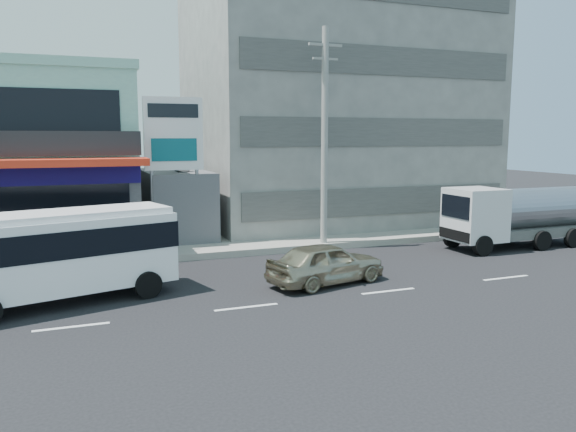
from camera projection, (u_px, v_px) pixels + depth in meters
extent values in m
plane|color=black|center=(246.00, 307.00, 17.14)|extent=(120.00, 120.00, 0.00)
cube|color=gray|center=(287.00, 239.00, 27.68)|extent=(70.00, 5.00, 0.30)
cube|color=#49494E|center=(2.00, 203.00, 26.94)|extent=(12.00, 10.00, 4.00)
cube|color=gray|center=(332.00, 106.00, 33.58)|extent=(16.00, 12.00, 14.00)
cube|color=#49494E|center=(176.00, 206.00, 27.98)|extent=(3.00, 6.00, 3.50)
cylinder|color=slate|center=(179.00, 170.00, 26.80)|extent=(1.50, 1.50, 0.15)
cylinder|color=gray|center=(152.00, 181.00, 24.65)|extent=(0.16, 0.16, 6.50)
cylinder|color=gray|center=(197.00, 180.00, 25.36)|extent=(0.16, 0.16, 6.50)
cube|color=white|center=(173.00, 134.00, 24.72)|extent=(2.60, 0.18, 3.20)
cylinder|color=#999993|center=(325.00, 140.00, 25.41)|extent=(0.30, 0.30, 10.00)
cube|color=#999993|center=(325.00, 45.00, 24.82)|extent=(1.60, 0.12, 0.12)
cube|color=#999993|center=(325.00, 59.00, 24.91)|extent=(1.20, 0.10, 0.10)
cube|color=white|center=(61.00, 254.00, 17.40)|extent=(7.18, 3.89, 2.25)
cube|color=black|center=(60.00, 240.00, 17.33)|extent=(7.24, 3.95, 0.83)
cube|color=white|center=(59.00, 215.00, 17.22)|extent=(6.94, 3.65, 0.20)
cylinder|color=black|center=(148.00, 285.00, 18.08)|extent=(0.92, 0.50, 0.88)
cylinder|color=black|center=(124.00, 272.00, 19.79)|extent=(0.92, 0.50, 0.88)
imported|color=tan|center=(326.00, 263.00, 19.82)|extent=(4.67, 2.70, 1.50)
cube|color=silver|center=(475.00, 214.00, 25.40)|extent=(2.19, 2.19, 2.36)
cube|color=#595956|center=(518.00, 232.00, 26.45)|extent=(7.28, 2.03, 0.45)
cylinder|color=gray|center=(534.00, 208.00, 26.62)|extent=(5.10, 1.93, 1.91)
cylinder|color=black|center=(483.00, 246.00, 24.47)|extent=(0.91, 0.28, 0.91)
cylinder|color=black|center=(453.00, 238.00, 26.40)|extent=(0.91, 0.28, 0.91)
cylinder|color=black|center=(542.00, 241.00, 25.69)|extent=(0.91, 0.28, 0.91)
cylinder|color=black|center=(509.00, 233.00, 27.61)|extent=(0.91, 0.28, 0.91)
cylinder|color=black|center=(573.00, 238.00, 26.37)|extent=(0.91, 0.28, 0.91)
cylinder|color=black|center=(539.00, 231.00, 28.30)|extent=(0.91, 0.28, 0.91)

